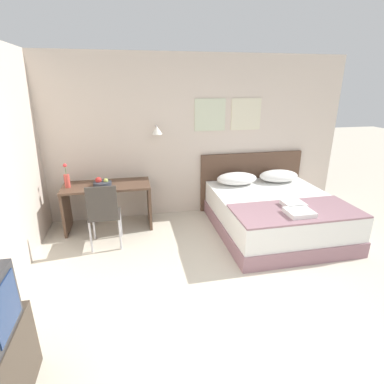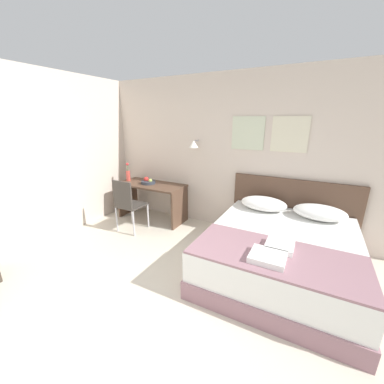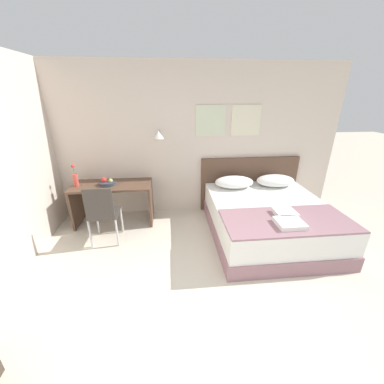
{
  "view_description": "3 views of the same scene",
  "coord_description": "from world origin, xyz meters",
  "px_view_note": "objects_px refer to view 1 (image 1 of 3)",
  "views": [
    {
      "loc": [
        -0.98,
        -2.1,
        2.19
      ],
      "look_at": [
        -0.16,
        1.84,
        0.73
      ],
      "focal_mm": 28.0,
      "sensor_mm": 36.0,
      "label": 1
    },
    {
      "loc": [
        1.38,
        -1.04,
        1.91
      ],
      "look_at": [
        -0.15,
        1.83,
        0.9
      ],
      "focal_mm": 22.0,
      "sensor_mm": 36.0,
      "label": 2
    },
    {
      "loc": [
        -0.39,
        -1.37,
        2.14
      ],
      "look_at": [
        -0.08,
        1.76,
        0.81
      ],
      "focal_mm": 22.0,
      "sensor_mm": 36.0,
      "label": 3
    }
  ],
  "objects_px": {
    "folded_towel_near_foot": "(293,204)",
    "desk_chair": "(104,211)",
    "folded_towel_mid_bed": "(299,212)",
    "pillow_left": "(237,179)",
    "throw_blanket": "(297,211)",
    "headboard": "(251,181)",
    "desk": "(108,197)",
    "fruit_bowl": "(102,183)",
    "flower_vase": "(67,179)",
    "bed": "(275,214)",
    "pillow_right": "(279,176)"
  },
  "relations": [
    {
      "from": "headboard",
      "to": "desk",
      "type": "height_order",
      "value": "headboard"
    },
    {
      "from": "folded_towel_near_foot",
      "to": "desk_chair",
      "type": "xyz_separation_m",
      "value": [
        -2.56,
        0.45,
        -0.08
      ]
    },
    {
      "from": "folded_towel_mid_bed",
      "to": "desk",
      "type": "xyz_separation_m",
      "value": [
        -2.47,
        1.39,
        -0.11
      ]
    },
    {
      "from": "desk",
      "to": "fruit_bowl",
      "type": "relative_size",
      "value": 4.83
    },
    {
      "from": "bed",
      "to": "desk",
      "type": "distance_m",
      "value": 2.62
    },
    {
      "from": "bed",
      "to": "fruit_bowl",
      "type": "distance_m",
      "value": 2.71
    },
    {
      "from": "flower_vase",
      "to": "desk",
      "type": "bearing_deg",
      "value": 1.81
    },
    {
      "from": "throw_blanket",
      "to": "desk",
      "type": "distance_m",
      "value": 2.81
    },
    {
      "from": "desk_chair",
      "to": "fruit_bowl",
      "type": "distance_m",
      "value": 0.68
    },
    {
      "from": "folded_towel_near_foot",
      "to": "folded_towel_mid_bed",
      "type": "distance_m",
      "value": 0.28
    },
    {
      "from": "pillow_right",
      "to": "desk",
      "type": "xyz_separation_m",
      "value": [
        -2.9,
        -0.03,
        -0.16
      ]
    },
    {
      "from": "throw_blanket",
      "to": "bed",
      "type": "bearing_deg",
      "value": 90.0
    },
    {
      "from": "bed",
      "to": "folded_towel_near_foot",
      "type": "bearing_deg",
      "value": -86.68
    },
    {
      "from": "headboard",
      "to": "desk",
      "type": "distance_m",
      "value": 2.54
    },
    {
      "from": "pillow_left",
      "to": "pillow_right",
      "type": "relative_size",
      "value": 1.0
    },
    {
      "from": "headboard",
      "to": "folded_towel_mid_bed",
      "type": "height_order",
      "value": "headboard"
    },
    {
      "from": "bed",
      "to": "desk_chair",
      "type": "height_order",
      "value": "desk_chair"
    },
    {
      "from": "bed",
      "to": "folded_towel_mid_bed",
      "type": "xyz_separation_m",
      "value": [
        -0.05,
        -0.7,
        0.34
      ]
    },
    {
      "from": "throw_blanket",
      "to": "flower_vase",
      "type": "height_order",
      "value": "flower_vase"
    },
    {
      "from": "bed",
      "to": "desk",
      "type": "relative_size",
      "value": 1.49
    },
    {
      "from": "throw_blanket",
      "to": "desk_chair",
      "type": "xyz_separation_m",
      "value": [
        -2.53,
        0.59,
        -0.03
      ]
    },
    {
      "from": "pillow_right",
      "to": "desk_chair",
      "type": "distance_m",
      "value": 3.0
    },
    {
      "from": "headboard",
      "to": "throw_blanket",
      "type": "relative_size",
      "value": 1.1
    },
    {
      "from": "pillow_right",
      "to": "throw_blanket",
      "type": "distance_m",
      "value": 1.34
    },
    {
      "from": "pillow_left",
      "to": "desk_chair",
      "type": "xyz_separation_m",
      "value": [
        -2.15,
        -0.69,
        -0.12
      ]
    },
    {
      "from": "pillow_right",
      "to": "fruit_bowl",
      "type": "height_order",
      "value": "fruit_bowl"
    },
    {
      "from": "pillow_left",
      "to": "throw_blanket",
      "type": "height_order",
      "value": "pillow_left"
    },
    {
      "from": "pillow_right",
      "to": "desk",
      "type": "bearing_deg",
      "value": -179.46
    },
    {
      "from": "pillow_right",
      "to": "throw_blanket",
      "type": "height_order",
      "value": "pillow_right"
    },
    {
      "from": "desk",
      "to": "desk_chair",
      "type": "relative_size",
      "value": 1.4
    },
    {
      "from": "folded_towel_near_foot",
      "to": "pillow_left",
      "type": "bearing_deg",
      "value": 109.73
    },
    {
      "from": "headboard",
      "to": "pillow_left",
      "type": "relative_size",
      "value": 2.73
    },
    {
      "from": "desk",
      "to": "flower_vase",
      "type": "height_order",
      "value": "flower_vase"
    },
    {
      "from": "pillow_left",
      "to": "throw_blanket",
      "type": "xyz_separation_m",
      "value": [
        0.38,
        -1.28,
        -0.09
      ]
    },
    {
      "from": "pillow_right",
      "to": "desk",
      "type": "height_order",
      "value": "pillow_right"
    },
    {
      "from": "throw_blanket",
      "to": "headboard",
      "type": "bearing_deg",
      "value": 90.0
    },
    {
      "from": "folded_towel_near_foot",
      "to": "fruit_bowl",
      "type": "height_order",
      "value": "fruit_bowl"
    },
    {
      "from": "folded_towel_mid_bed",
      "to": "flower_vase",
      "type": "xyz_separation_m",
      "value": [
        -3.03,
        1.37,
        0.22
      ]
    },
    {
      "from": "headboard",
      "to": "desk",
      "type": "bearing_deg",
      "value": -172.58
    },
    {
      "from": "pillow_right",
      "to": "pillow_left",
      "type": "bearing_deg",
      "value": 180.0
    },
    {
      "from": "folded_towel_near_foot",
      "to": "bed",
      "type": "bearing_deg",
      "value": 93.32
    },
    {
      "from": "desk",
      "to": "fruit_bowl",
      "type": "xyz_separation_m",
      "value": [
        -0.06,
        -0.01,
        0.24
      ]
    },
    {
      "from": "headboard",
      "to": "flower_vase",
      "type": "distance_m",
      "value": 3.11
    },
    {
      "from": "bed",
      "to": "headboard",
      "type": "bearing_deg",
      "value": 90.0
    },
    {
      "from": "folded_towel_mid_bed",
      "to": "desk",
      "type": "height_order",
      "value": "desk"
    },
    {
      "from": "folded_towel_near_foot",
      "to": "desk_chair",
      "type": "bearing_deg",
      "value": 169.99
    },
    {
      "from": "pillow_left",
      "to": "pillow_right",
      "type": "bearing_deg",
      "value": 0.0
    },
    {
      "from": "throw_blanket",
      "to": "fruit_bowl",
      "type": "xyz_separation_m",
      "value": [
        -2.58,
        1.24,
        0.17
      ]
    },
    {
      "from": "folded_towel_near_foot",
      "to": "folded_towel_mid_bed",
      "type": "xyz_separation_m",
      "value": [
        -0.07,
        -0.27,
        0.0
      ]
    },
    {
      "from": "folded_towel_mid_bed",
      "to": "pillow_left",
      "type": "bearing_deg",
      "value": 103.46
    }
  ]
}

